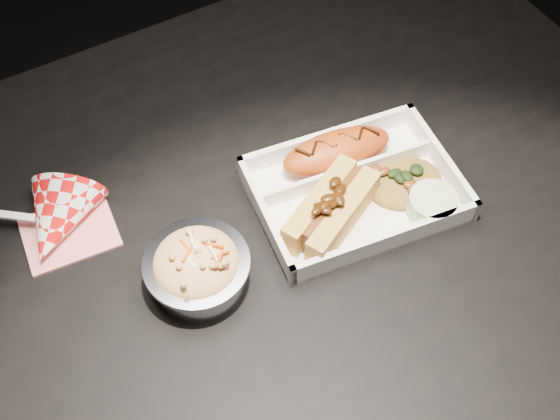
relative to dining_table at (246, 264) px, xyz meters
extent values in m
cube|color=black|center=(0.00, 0.00, 0.08)|extent=(1.20, 0.80, 0.03)
cylinder|color=black|center=(0.55, 0.35, -0.30)|extent=(0.05, 0.05, 0.72)
cube|color=white|center=(0.14, -0.03, 0.09)|extent=(0.27, 0.21, 0.01)
cube|color=white|center=(0.15, 0.05, 0.11)|extent=(0.25, 0.04, 0.04)
cube|color=white|center=(0.13, -0.12, 0.11)|extent=(0.25, 0.04, 0.04)
cube|color=white|center=(0.02, -0.02, 0.11)|extent=(0.03, 0.18, 0.04)
cube|color=white|center=(0.26, -0.05, 0.11)|extent=(0.03, 0.18, 0.04)
cube|color=white|center=(0.15, -0.01, 0.11)|extent=(0.23, 0.04, 0.03)
ellipsoid|color=#B04211|center=(0.15, 0.02, 0.12)|extent=(0.16, 0.08, 0.04)
cube|color=gold|center=(0.10, -0.07, 0.12)|extent=(0.13, 0.08, 0.04)
cube|color=gold|center=(0.09, -0.04, 0.12)|extent=(0.13, 0.08, 0.04)
cylinder|color=brown|center=(0.09, -0.05, 0.13)|extent=(0.12, 0.08, 0.03)
ellipsoid|color=olive|center=(0.21, -0.05, 0.11)|extent=(0.11, 0.10, 0.03)
cylinder|color=beige|center=(0.21, -0.10, 0.11)|extent=(0.06, 0.06, 0.03)
cylinder|color=silver|center=(-0.08, -0.04, 0.11)|extent=(0.11, 0.11, 0.04)
cylinder|color=silver|center=(-0.08, -0.04, 0.13)|extent=(0.12, 0.12, 0.01)
ellipsoid|color=beige|center=(-0.08, -0.04, 0.13)|extent=(0.10, 0.10, 0.04)
cube|color=red|center=(-0.19, 0.10, 0.09)|extent=(0.12, 0.10, 0.00)
cone|color=red|center=(-0.20, 0.11, 0.11)|extent=(0.15, 0.15, 0.10)
cube|color=white|center=(-0.24, 0.14, 0.11)|extent=(0.05, 0.05, 0.00)
camera|label=1|loc=(-0.20, -0.44, 0.81)|focal=45.00mm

